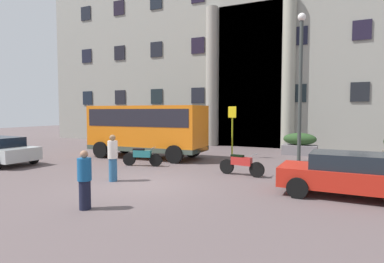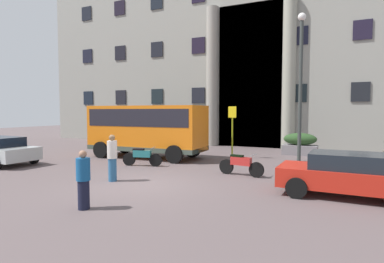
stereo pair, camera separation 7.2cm
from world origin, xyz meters
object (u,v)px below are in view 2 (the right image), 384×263
object	(u,v)px
motorcycle_near_kerb	(141,156)
bus_stop_sign	(232,127)
hedge_planter_west	(300,144)
hedge_planter_east	(174,136)
pedestrian_man_red_shirt	(83,180)
scooter_by_planter	(240,164)
parked_compact_extra	(348,174)
pedestrian_woman_with_bag	(112,158)
orange_minibus	(147,127)
hedge_planter_entrance_right	(133,136)
lamppost_plaza_centre	(301,76)

from	to	relation	value
motorcycle_near_kerb	bus_stop_sign	bearing A→B (deg)	39.79
bus_stop_sign	hedge_planter_west	world-z (taller)	bus_stop_sign
hedge_planter_east	pedestrian_man_red_shirt	bearing A→B (deg)	-71.16
scooter_by_planter	motorcycle_near_kerb	world-z (taller)	same
parked_compact_extra	pedestrian_woman_with_bag	size ratio (longest dim) A/B	2.33
orange_minibus	hedge_planter_entrance_right	xyz separation A→B (m)	(-4.34, 4.71, -0.95)
bus_stop_sign	pedestrian_man_red_shirt	size ratio (longest dim) A/B	1.81
hedge_planter_entrance_right	pedestrian_man_red_shirt	xyz separation A→B (m)	(7.93, -13.21, 0.03)
parked_compact_extra	pedestrian_man_red_shirt	bearing A→B (deg)	-144.34
hedge_planter_east	pedestrian_woman_with_bag	size ratio (longest dim) A/B	0.99
hedge_planter_west	hedge_planter_east	bearing A→B (deg)	177.58
hedge_planter_west	scooter_by_planter	distance (m)	7.42
bus_stop_sign	hedge_planter_east	distance (m)	6.39
parked_compact_extra	scooter_by_planter	distance (m)	4.18
hedge_planter_east	hedge_planter_entrance_right	bearing A→B (deg)	-173.35
hedge_planter_east	scooter_by_planter	xyz separation A→B (m)	(7.08, -7.63, -0.37)
hedge_planter_east	bus_stop_sign	bearing A→B (deg)	-32.03
parked_compact_extra	pedestrian_man_red_shirt	distance (m)	7.59
bus_stop_sign	hedge_planter_entrance_right	bearing A→B (deg)	161.07
orange_minibus	hedge_planter_west	xyz separation A→B (m)	(7.49, 4.73, -1.07)
pedestrian_woman_with_bag	lamppost_plaza_centre	bearing A→B (deg)	127.32
pedestrian_man_red_shirt	parked_compact_extra	bearing A→B (deg)	-14.95
parked_compact_extra	pedestrian_woman_with_bag	world-z (taller)	pedestrian_woman_with_bag
hedge_planter_west	pedestrian_man_red_shirt	distance (m)	13.79
scooter_by_planter	pedestrian_man_red_shirt	xyz separation A→B (m)	(-2.45, -5.96, 0.32)
pedestrian_woman_with_bag	lamppost_plaza_centre	distance (m)	10.19
hedge_planter_west	pedestrian_man_red_shirt	world-z (taller)	pedestrian_man_red_shirt
pedestrian_man_red_shirt	motorcycle_near_kerb	bearing A→B (deg)	61.89
hedge_planter_entrance_right	scooter_by_planter	bearing A→B (deg)	-34.93
orange_minibus	lamppost_plaza_centre	xyz separation A→B (m)	(7.73, 2.24, 2.65)
scooter_by_planter	bus_stop_sign	bearing A→B (deg)	120.72
hedge_planter_east	pedestrian_woman_with_bag	distance (m)	11.07
parked_compact_extra	pedestrian_woman_with_bag	distance (m)	7.87
bus_stop_sign	hedge_planter_west	bearing A→B (deg)	43.32
hedge_planter_east	orange_minibus	bearing A→B (deg)	-78.42
pedestrian_man_red_shirt	bus_stop_sign	bearing A→B (deg)	36.72
orange_minibus	hedge_planter_east	size ratio (longest dim) A/B	3.81
pedestrian_woman_with_bag	bus_stop_sign	bearing A→B (deg)	146.32
hedge_planter_entrance_right	motorcycle_near_kerb	size ratio (longest dim) A/B	1.15
hedge_planter_west	parked_compact_extra	bearing A→B (deg)	-75.15
hedge_planter_entrance_right	orange_minibus	bearing A→B (deg)	-47.34
hedge_planter_entrance_right	hedge_planter_east	bearing A→B (deg)	6.65
pedestrian_man_red_shirt	pedestrian_woman_with_bag	world-z (taller)	pedestrian_woman_with_bag
motorcycle_near_kerb	scooter_by_planter	bearing A→B (deg)	-15.27
parked_compact_extra	pedestrian_man_red_shirt	world-z (taller)	pedestrian_man_red_shirt
hedge_planter_east	hedge_planter_west	world-z (taller)	hedge_planter_east
bus_stop_sign	hedge_planter_east	world-z (taller)	bus_stop_sign
motorcycle_near_kerb	parked_compact_extra	bearing A→B (deg)	-25.42
hedge_planter_entrance_right	pedestrian_woman_with_bag	distance (m)	12.09
orange_minibus	hedge_planter_entrance_right	size ratio (longest dim) A/B	2.99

